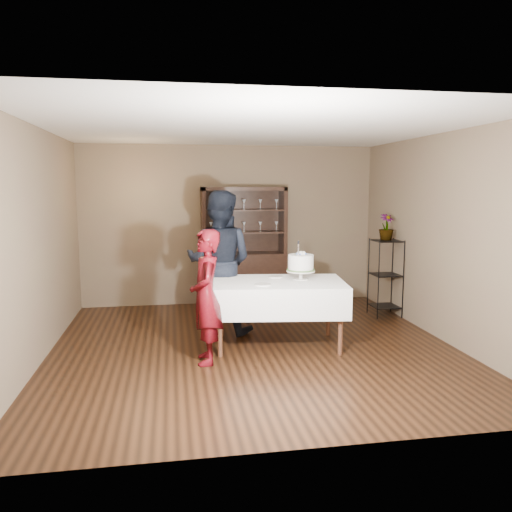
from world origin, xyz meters
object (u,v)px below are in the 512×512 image
(cake_table, at_px, (278,296))
(potted_plant, at_px, (386,227))
(china_hutch, at_px, (244,267))
(man, at_px, (219,262))
(cake, at_px, (301,264))
(woman, at_px, (206,297))
(plant_etagere, at_px, (386,275))

(cake_table, bearing_deg, potted_plant, 31.43)
(potted_plant, bearing_deg, china_hutch, 153.65)
(china_hutch, xyz_separation_m, man, (-0.55, -1.50, 0.32))
(cake_table, bearing_deg, man, 132.46)
(cake_table, distance_m, man, 1.05)
(cake_table, xyz_separation_m, potted_plant, (1.96, 1.20, 0.75))
(cake, relative_size, potted_plant, 1.23)
(woman, height_order, potted_plant, potted_plant)
(woman, height_order, cake, woman)
(plant_etagere, height_order, man, man)
(china_hutch, bearing_deg, cake, -78.76)
(china_hutch, relative_size, plant_etagere, 1.67)
(cake, xyz_separation_m, potted_plant, (1.65, 1.12, 0.36))
(china_hutch, xyz_separation_m, cake, (0.43, -2.15, 0.37))
(cake_table, xyz_separation_m, woman, (-0.93, -0.46, 0.13))
(potted_plant, bearing_deg, plant_etagere, -79.00)
(cake_table, height_order, woman, woman)
(china_hutch, height_order, cake, china_hutch)
(china_hutch, distance_m, cake_table, 2.23)
(woman, distance_m, man, 1.24)
(cake_table, height_order, man, man)
(china_hutch, xyz_separation_m, plant_etagere, (2.08, -1.05, -0.01))
(potted_plant, bearing_deg, cake_table, -148.57)
(woman, relative_size, cake, 3.07)
(man, bearing_deg, cake_table, 154.49)
(man, distance_m, potted_plant, 2.70)
(plant_etagere, xyz_separation_m, woman, (-2.90, -1.63, 0.12))
(plant_etagere, height_order, woman, woman)
(woman, distance_m, potted_plant, 3.39)
(cake, height_order, potted_plant, potted_plant)
(cake, bearing_deg, cake_table, -166.14)
(cake_table, distance_m, cake, 0.51)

